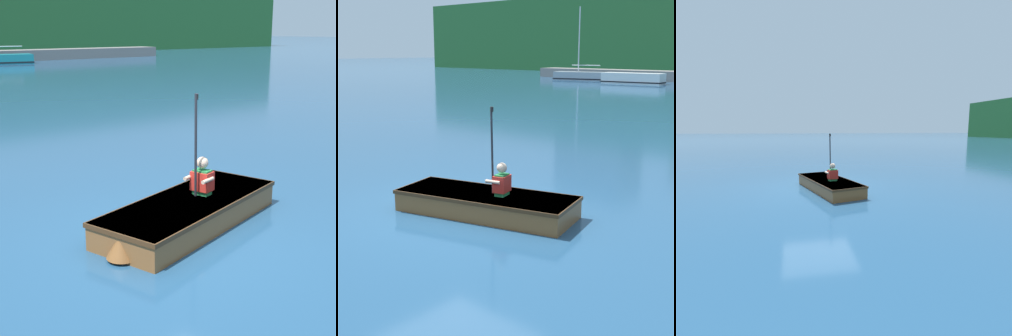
# 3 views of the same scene
# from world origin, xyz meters

# --- Properties ---
(ground_plane) EXTENTS (300.00, 300.00, 0.00)m
(ground_plane) POSITION_xyz_m (0.00, 0.00, 0.00)
(ground_plane) COLOR navy
(rowboat_foreground) EXTENTS (3.24, 1.89, 0.37)m
(rowboat_foreground) POSITION_xyz_m (0.47, 0.30, 0.21)
(rowboat_foreground) COLOR brown
(rowboat_foreground) RESTS_ON ground
(person_paddler) EXTENTS (0.40, 0.41, 1.46)m
(person_paddler) POSITION_xyz_m (0.79, 0.39, 0.63)
(person_paddler) COLOR #267F3F
(person_paddler) RESTS_ON rowboat_foreground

